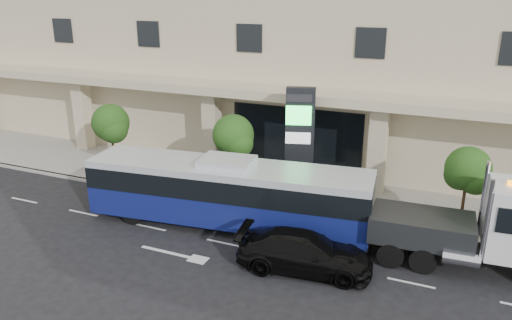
{
  "coord_description": "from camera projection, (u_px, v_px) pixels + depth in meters",
  "views": [
    {
      "loc": [
        9.09,
        -19.07,
        10.7
      ],
      "look_at": [
        -0.0,
        2.0,
        2.81
      ],
      "focal_mm": 35.0,
      "sensor_mm": 36.0,
      "label": 1
    }
  ],
  "objects": [
    {
      "name": "ground",
      "position": [
        239.0,
        229.0,
        23.44
      ],
      "size": [
        120.0,
        120.0,
        0.0
      ],
      "primitive_type": "plane",
      "color": "black",
      "rests_on": "ground"
    },
    {
      "name": "sidewalk",
      "position": [
        277.0,
        190.0,
        27.76
      ],
      "size": [
        120.0,
        6.0,
        0.15
      ],
      "primitive_type": "cube",
      "color": "gray",
      "rests_on": "ground"
    },
    {
      "name": "curb",
      "position": [
        256.0,
        211.0,
        25.16
      ],
      "size": [
        120.0,
        0.3,
        0.15
      ],
      "primitive_type": "cube",
      "color": "gray",
      "rests_on": "ground"
    },
    {
      "name": "convention_center",
      "position": [
        335.0,
        0.0,
        33.59
      ],
      "size": [
        60.0,
        17.6,
        20.0
      ],
      "color": "#C4B293",
      "rests_on": "ground"
    },
    {
      "name": "tree_left",
      "position": [
        111.0,
        125.0,
        29.29
      ],
      "size": [
        2.27,
        2.2,
        4.22
      ],
      "color": "#422B19",
      "rests_on": "sidewalk"
    },
    {
      "name": "tree_mid",
      "position": [
        234.0,
        138.0,
        26.24
      ],
      "size": [
        2.28,
        2.2,
        4.38
      ],
      "color": "#422B19",
      "rests_on": "sidewalk"
    },
    {
      "name": "tree_right",
      "position": [
        468.0,
        172.0,
        22.01
      ],
      "size": [
        2.1,
        2.0,
        4.04
      ],
      "color": "#422B19",
      "rests_on": "sidewalk"
    },
    {
      "name": "city_bus",
      "position": [
        227.0,
        192.0,
        23.31
      ],
      "size": [
        13.55,
        4.33,
        3.37
      ],
      "rotation": [
        0.0,
        0.0,
        0.12
      ],
      "color": "black",
      "rests_on": "ground"
    },
    {
      "name": "tow_truck",
      "position": [
        488.0,
        231.0,
        19.47
      ],
      "size": [
        9.36,
        2.74,
        4.25
      ],
      "rotation": [
        0.0,
        0.0,
        0.06
      ],
      "color": "#2D3033",
      "rests_on": "ground"
    },
    {
      "name": "black_sedan",
      "position": [
        304.0,
        252.0,
        19.82
      ],
      "size": [
        5.64,
        2.88,
        1.57
      ],
      "primitive_type": "imported",
      "rotation": [
        0.0,
        0.0,
        1.7
      ],
      "color": "black",
      "rests_on": "ground"
    },
    {
      "name": "signage_pylon",
      "position": [
        299.0,
        143.0,
        25.74
      ],
      "size": [
        1.56,
        0.94,
        5.91
      ],
      "rotation": [
        0.0,
        0.0,
        0.3
      ],
      "color": "black",
      "rests_on": "sidewalk"
    }
  ]
}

